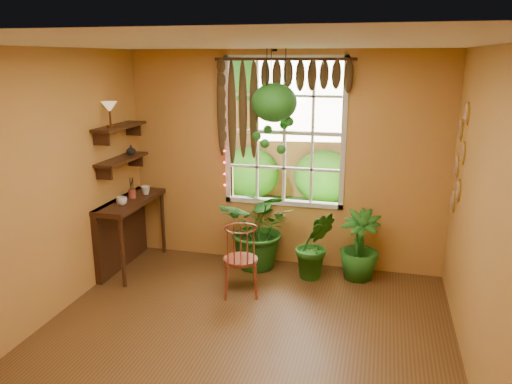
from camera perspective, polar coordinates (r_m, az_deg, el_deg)
floor at (r=4.73m, az=-2.75°, el=-18.28°), size 4.50×4.50×0.00m
ceiling at (r=3.95m, az=-3.26°, el=16.53°), size 4.50×4.50×0.00m
wall_back at (r=6.25m, az=3.18°, el=3.59°), size 4.00×0.00×4.00m
wall_left at (r=5.09m, az=-25.02°, el=-0.55°), size 0.00×4.50×4.50m
wall_right at (r=4.05m, az=25.26°, el=-4.41°), size 0.00×4.50×4.50m
window at (r=6.22m, az=3.28°, el=6.80°), size 1.52×0.10×1.86m
valance_vine at (r=6.07m, az=2.33°, el=12.07°), size 1.70×0.12×1.10m
string_lights at (r=6.32m, az=-3.70°, el=7.38°), size 0.03×0.03×1.54m
wall_plates at (r=5.70m, az=22.17°, el=3.40°), size 0.04×0.32×1.10m
counter_ledge at (r=6.52m, az=-14.82°, el=-3.68°), size 0.40×1.20×0.90m
shelf_lower at (r=6.29m, az=-15.06°, el=3.62°), size 0.25×0.90×0.04m
shelf_upper at (r=6.23m, az=-15.32°, el=7.23°), size 0.25×0.90×0.04m
backyard at (r=10.76m, az=9.35°, el=7.94°), size 14.00×10.00×12.00m
windsor_chair at (r=5.66m, az=-1.76°, el=-8.83°), size 0.49×0.50×1.04m
potted_plant_left at (r=6.28m, az=0.51°, el=-4.09°), size 1.07×0.96×1.06m
potted_plant_mid at (r=6.06m, az=6.74°, el=-6.02°), size 0.56×0.51×0.85m
potted_plant_right at (r=6.13m, az=11.71°, el=-5.97°), size 0.53×0.53×0.85m
hanging_basket at (r=5.88m, az=2.09°, el=9.45°), size 0.53×0.53×1.20m
cup_a at (r=6.14m, az=-15.10°, el=-0.98°), size 0.17×0.17×0.10m
cup_b at (r=6.54m, az=-12.50°, el=0.20°), size 0.14×0.14×0.11m
brush_jar at (r=6.38m, az=-14.01°, el=0.46°), size 0.09×0.09×0.34m
shelf_vase at (r=6.47m, az=-14.10°, el=4.70°), size 0.12×0.12×0.12m
tiffany_lamp at (r=6.00m, az=-16.41°, el=9.14°), size 0.18×0.18×0.30m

